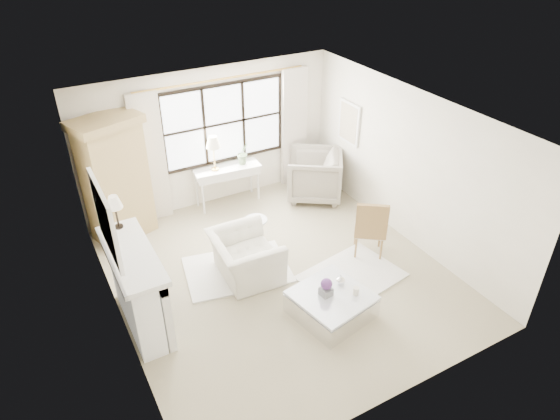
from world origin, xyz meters
The scene contains 32 objects.
floor centered at (0.00, 0.00, 0.00)m, with size 5.50×5.50×0.00m, color tan.
ceiling centered at (0.00, 0.00, 2.70)m, with size 5.50×5.50×0.00m, color white.
wall_back centered at (0.00, 2.75, 1.35)m, with size 5.00×5.00×0.00m, color white.
wall_front centered at (0.00, -2.75, 1.35)m, with size 5.00×5.00×0.00m, color beige.
wall_left centered at (-2.50, 0.00, 1.35)m, with size 5.50×5.50×0.00m, color white.
wall_right centered at (2.50, 0.00, 1.35)m, with size 5.50×5.50×0.00m, color silver.
window_pane centered at (0.30, 2.73, 1.60)m, with size 2.40×0.02×1.50m, color white.
window_frame centered at (0.30, 2.72, 1.60)m, with size 2.50×0.04×1.50m, color black, non-canonical shape.
curtain_rod centered at (0.30, 2.67, 2.47)m, with size 0.04×0.04×3.30m, color #BC9041.
curtain_left centered at (-1.20, 2.65, 1.24)m, with size 0.55×0.10×2.47m, color beige.
curtain_right centered at (1.80, 2.65, 1.24)m, with size 0.55×0.10×2.47m, color beige.
fireplace centered at (-2.27, 0.00, 0.65)m, with size 0.58×1.66×1.26m.
mirror_frame centered at (-2.47, 0.00, 1.84)m, with size 0.05×1.15×0.95m, color white.
mirror_glass centered at (-2.44, 0.00, 1.84)m, with size 0.02×1.00×0.80m, color #B6BBC2.
art_frame centered at (2.47, 1.70, 1.55)m, with size 0.04×0.62×0.82m, color white.
art_canvas centered at (2.45, 1.70, 1.55)m, with size 0.01×0.52×0.72m, color beige.
mantel_lamp centered at (-2.23, 0.67, 1.65)m, with size 0.22×0.22×0.51m.
armoire centered at (-1.90, 2.40, 1.14)m, with size 1.29×1.02×2.24m.
console_table centered at (0.20, 2.50, 0.40)m, with size 1.34×0.57×0.80m.
console_lamp centered at (-0.04, 2.50, 1.36)m, with size 0.28×0.28×0.69m.
orchid_plant centered at (0.56, 2.48, 1.02)m, with size 0.25×0.20×0.45m, color #627D53.
side_table centered at (0.06, 0.97, 0.33)m, with size 0.40×0.40×0.51m.
rug_left centered at (-0.57, 0.43, 0.01)m, with size 1.67×1.18×0.03m, color white.
rug_right centered at (0.99, -0.62, 0.01)m, with size 1.52×1.14×0.03m, color white.
club_armchair centered at (-0.49, 0.26, 0.37)m, with size 1.12×0.98×0.73m, color beige.
wingback_chair centered at (1.84, 1.88, 0.49)m, with size 1.04×1.07×0.97m, color gray.
french_chair centered at (1.60, -0.23, 0.31)m, with size 0.67×0.67×1.08m.
coffee_table centered at (0.21, -1.16, 0.18)m, with size 1.17×1.17×0.38m.
planter_box centered at (0.13, -1.13, 0.44)m, with size 0.16×0.16×0.12m, color slate.
planter_flowers centered at (0.13, -1.13, 0.58)m, with size 0.17×0.17×0.17m, color #5A2D72.
pillar_candle centered at (0.51, -1.33, 0.44)m, with size 0.09×0.09×0.12m, color beige.
coffee_vase centered at (0.46, -1.02, 0.45)m, with size 0.14×0.14×0.15m, color white.
Camera 1 is at (-3.08, -5.56, 5.20)m, focal length 32.00 mm.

